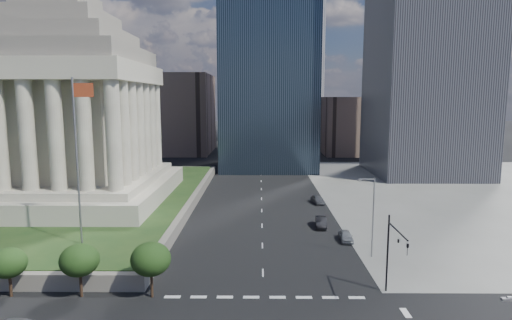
{
  "coord_description": "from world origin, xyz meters",
  "views": [
    {
      "loc": [
        -0.39,
        -25.79,
        19.41
      ],
      "look_at": [
        -0.81,
        23.7,
        12.31
      ],
      "focal_mm": 30.0,
      "sensor_mm": 36.0,
      "label": 1
    }
  ],
  "objects_px": {
    "traffic_signal_ne": "(394,248)",
    "flagpole": "(78,153)",
    "parked_sedan_near": "(346,236)",
    "parked_sedan_far": "(318,199)",
    "parked_sedan_mid": "(321,222)",
    "war_memorial": "(63,87)",
    "street_lamp_north": "(372,212)"
  },
  "relations": [
    {
      "from": "war_memorial",
      "to": "traffic_signal_ne",
      "type": "distance_m",
      "value": 60.0
    },
    {
      "from": "flagpole",
      "to": "parked_sedan_near",
      "type": "height_order",
      "value": "flagpole"
    },
    {
      "from": "war_memorial",
      "to": "parked_sedan_mid",
      "type": "xyz_separation_m",
      "value": [
        43.0,
        -10.53,
        -20.64
      ]
    },
    {
      "from": "flagpole",
      "to": "parked_sedan_mid",
      "type": "xyz_separation_m",
      "value": [
        30.83,
        13.47,
        -12.35
      ]
    },
    {
      "from": "flagpole",
      "to": "parked_sedan_near",
      "type": "distance_m",
      "value": 36.25
    },
    {
      "from": "flagpole",
      "to": "traffic_signal_ne",
      "type": "bearing_deg",
      "value": -16.71
    },
    {
      "from": "war_memorial",
      "to": "parked_sedan_far",
      "type": "bearing_deg",
      "value": 5.66
    },
    {
      "from": "parked_sedan_near",
      "to": "parked_sedan_far",
      "type": "bearing_deg",
      "value": 94.55
    },
    {
      "from": "war_memorial",
      "to": "street_lamp_north",
      "type": "bearing_deg",
      "value": -25.92
    },
    {
      "from": "traffic_signal_ne",
      "to": "parked_sedan_near",
      "type": "relative_size",
      "value": 1.94
    },
    {
      "from": "war_memorial",
      "to": "flagpole",
      "type": "bearing_deg",
      "value": -63.11
    },
    {
      "from": "traffic_signal_ne",
      "to": "parked_sedan_far",
      "type": "height_order",
      "value": "traffic_signal_ne"
    },
    {
      "from": "war_memorial",
      "to": "street_lamp_north",
      "type": "xyz_separation_m",
      "value": [
        47.33,
        -23.0,
        -15.74
      ]
    },
    {
      "from": "street_lamp_north",
      "to": "parked_sedan_mid",
      "type": "bearing_deg",
      "value": 109.14
    },
    {
      "from": "flagpole",
      "to": "parked_sedan_far",
      "type": "bearing_deg",
      "value": 41.32
    },
    {
      "from": "street_lamp_north",
      "to": "parked_sedan_near",
      "type": "height_order",
      "value": "street_lamp_north"
    },
    {
      "from": "flagpole",
      "to": "war_memorial",
      "type": "bearing_deg",
      "value": 116.89
    },
    {
      "from": "flagpole",
      "to": "parked_sedan_near",
      "type": "xyz_separation_m",
      "value": [
        33.33,
        7.0,
        -12.41
      ]
    },
    {
      "from": "street_lamp_north",
      "to": "parked_sedan_far",
      "type": "relative_size",
      "value": 2.27
    },
    {
      "from": "war_memorial",
      "to": "parked_sedan_near",
      "type": "height_order",
      "value": "war_memorial"
    },
    {
      "from": "street_lamp_north",
      "to": "war_memorial",
      "type": "bearing_deg",
      "value": 154.08
    },
    {
      "from": "war_memorial",
      "to": "parked_sedan_mid",
      "type": "distance_m",
      "value": 48.84
    },
    {
      "from": "flagpole",
      "to": "parked_sedan_mid",
      "type": "height_order",
      "value": "flagpole"
    },
    {
      "from": "flagpole",
      "to": "parked_sedan_far",
      "type": "xyz_separation_m",
      "value": [
        32.31,
        28.41,
        -12.36
      ]
    },
    {
      "from": "parked_sedan_far",
      "to": "parked_sedan_mid",
      "type": "bearing_deg",
      "value": -105.61
    },
    {
      "from": "traffic_signal_ne",
      "to": "war_memorial",
      "type": "bearing_deg",
      "value": 143.58
    },
    {
      "from": "traffic_signal_ne",
      "to": "flagpole",
      "type": "bearing_deg",
      "value": 163.29
    },
    {
      "from": "parked_sedan_near",
      "to": "flagpole",
      "type": "bearing_deg",
      "value": -166.32
    },
    {
      "from": "parked_sedan_far",
      "to": "street_lamp_north",
      "type": "bearing_deg",
      "value": -94.02
    },
    {
      "from": "parked_sedan_mid",
      "to": "traffic_signal_ne",
      "type": "bearing_deg",
      "value": -76.37
    },
    {
      "from": "war_memorial",
      "to": "parked_sedan_far",
      "type": "height_order",
      "value": "war_memorial"
    },
    {
      "from": "flagpole",
      "to": "parked_sedan_mid",
      "type": "distance_m",
      "value": 35.84
    }
  ]
}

